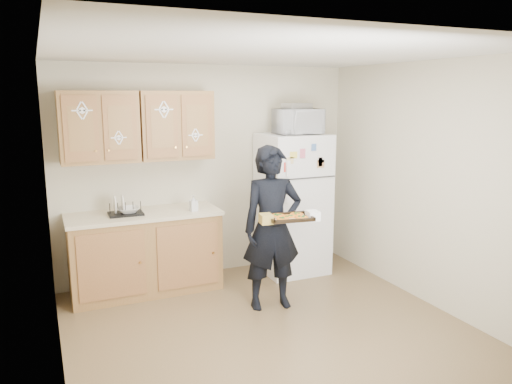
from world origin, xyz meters
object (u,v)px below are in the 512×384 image
person (272,228)px  dish_rack (125,208)px  refrigerator (292,204)px  baking_tray (290,218)px  microwave (298,122)px

person → dish_rack: size_ratio=4.67×
refrigerator → dish_rack: size_ratio=4.76×
baking_tray → microwave: (0.69, 1.12, 0.85)m
baking_tray → dish_rack: (-1.34, 1.21, -0.03)m
person → microwave: microwave is taller
baking_tray → dish_rack: dish_rack is taller
person → refrigerator: bearing=59.7°
person → baking_tray: 0.34m
person → dish_rack: bearing=152.9°
microwave → dish_rack: (-2.03, 0.09, -0.88)m
microwave → dish_rack: bearing=-179.8°
refrigerator → baking_tray: bearing=-119.1°
microwave → person: bearing=-128.7°
refrigerator → person: 1.12m
microwave → dish_rack: 2.21m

